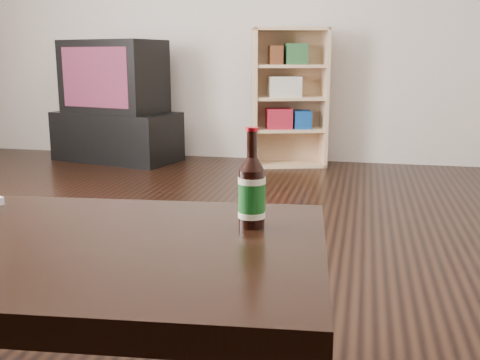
% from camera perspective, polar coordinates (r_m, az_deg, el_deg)
% --- Properties ---
extents(floor, '(5.00, 6.00, 0.01)m').
position_cam_1_polar(floor, '(2.45, -15.63, -10.00)').
color(floor, black).
rests_on(floor, ground).
extents(wall_back, '(5.00, 0.02, 2.70)m').
position_cam_1_polar(wall_back, '(5.14, 0.01, 17.29)').
color(wall_back, beige).
rests_on(wall_back, ground).
extents(tv_stand, '(1.18, 0.79, 0.43)m').
position_cam_1_polar(tv_stand, '(5.15, -12.38, 4.36)').
color(tv_stand, black).
rests_on(tv_stand, floor).
extents(tv, '(0.93, 0.70, 0.62)m').
position_cam_1_polar(tv, '(5.11, -12.66, 10.22)').
color(tv, black).
rests_on(tv, tv_stand).
extents(bookshelf, '(0.67, 0.44, 1.15)m').
position_cam_1_polar(bookshelf, '(4.78, 4.91, 8.57)').
color(bookshelf, tan).
rests_on(bookshelf, floor).
extents(coffee_table, '(1.38, 0.89, 0.49)m').
position_cam_1_polar(coffee_table, '(1.42, -19.12, -8.14)').
color(coffee_table, black).
rests_on(coffee_table, floor).
extents(beer_bottle, '(0.08, 0.08, 0.25)m').
position_cam_1_polar(beer_bottle, '(1.39, 1.21, -1.27)').
color(beer_bottle, black).
rests_on(beer_bottle, coffee_table).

